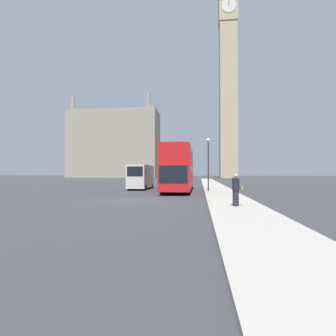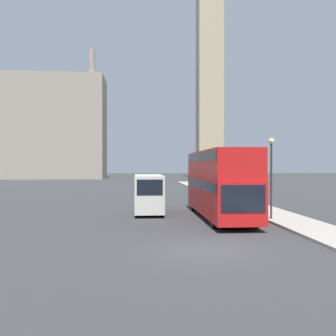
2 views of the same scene
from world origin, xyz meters
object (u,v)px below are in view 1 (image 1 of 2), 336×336
Objects in this scene: white_van at (141,176)px; clock_tower at (228,74)px; street_lamp at (208,156)px; red_double_decker_bus at (179,167)px; pedestrian at (236,190)px.

clock_tower is at bearing 75.71° from white_van.
clock_tower is 14.85× the size of street_lamp.
red_double_decker_bus is 1.95× the size of white_van.
clock_tower is 77.37m from red_double_decker_bus.
pedestrian is (8.32, -15.04, -0.47)m from white_van.
clock_tower reaches higher than white_van.
pedestrian is at bearing -72.58° from red_double_decker_bus.
street_lamp is (7.30, -4.31, 1.99)m from white_van.
street_lamp is at bearing -97.65° from clock_tower.
clock_tower is 77.95m from street_lamp.
clock_tower reaches higher than red_double_decker_bus.
white_van is (-16.66, -65.39, -35.62)m from clock_tower.
pedestrian is 11.06m from street_lamp.
pedestrian is (3.87, -12.34, -1.43)m from red_double_decker_bus.
clock_tower reaches higher than pedestrian.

